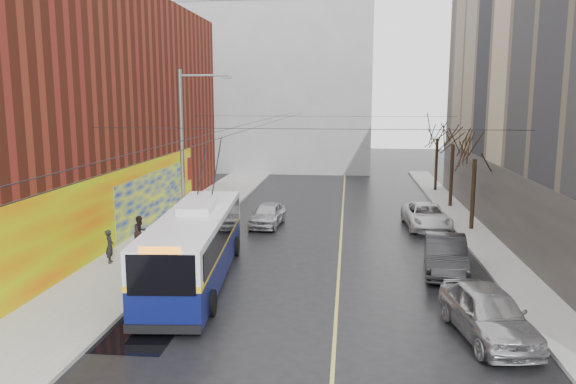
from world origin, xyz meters
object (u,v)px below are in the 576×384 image
object	(u,v)px
parked_car_b	(445,255)
parked_car_a	(488,313)
streetlight_pole	(185,155)
tree_near	(476,146)
pedestrian_a	(110,246)
following_car	(268,214)
tree_mid	(454,133)
trolleybus	(195,245)
pedestrian_c	(176,223)
parked_car_c	(426,216)
pedestrian_b	(140,232)
tree_far	(438,129)

from	to	relation	value
parked_car_b	parked_car_a	bearing A→B (deg)	-81.95
streetlight_pole	tree_near	size ratio (longest dim) A/B	1.41
parked_car_b	pedestrian_a	world-z (taller)	pedestrian_a
pedestrian_a	tree_near	bearing A→B (deg)	-79.56
following_car	tree_mid	bearing A→B (deg)	34.85
trolleybus	parked_car_a	world-z (taller)	trolleybus
pedestrian_c	parked_car_c	bearing A→B (deg)	-128.75
streetlight_pole	pedestrian_c	xyz separation A→B (m)	(-1.14, 1.78, -3.81)
tree_near	parked_car_b	world-z (taller)	tree_near
following_car	pedestrian_c	world-z (taller)	pedestrian_c
tree_near	parked_car_c	size ratio (longest dim) A/B	1.24
parked_car_a	pedestrian_b	bearing A→B (deg)	139.89
streetlight_pole	pedestrian_a	world-z (taller)	streetlight_pole
pedestrian_b	tree_near	bearing A→B (deg)	-44.31
streetlight_pole	parked_car_b	world-z (taller)	streetlight_pole
streetlight_pole	parked_car_c	bearing A→B (deg)	27.37
tree_near	trolleybus	bearing A→B (deg)	-142.03
trolleybus	tree_mid	bearing A→B (deg)	47.45
tree_near	streetlight_pole	bearing A→B (deg)	-158.38
tree_mid	tree_near	bearing A→B (deg)	-90.00
parked_car_a	tree_mid	bearing A→B (deg)	73.47
tree_mid	pedestrian_a	size ratio (longest dim) A/B	4.32
parked_car_a	following_car	world-z (taller)	parked_car_a
streetlight_pole	parked_car_c	xyz separation A→B (m)	(12.63, 6.53, -4.13)
streetlight_pole	pedestrian_a	size ratio (longest dim) A/B	5.82
pedestrian_a	pedestrian_c	distance (m)	4.92
parked_car_b	pedestrian_b	distance (m)	14.76
parked_car_b	tree_near	bearing A→B (deg)	77.15
pedestrian_c	following_car	bearing A→B (deg)	-103.38
parked_car_b	pedestrian_c	distance (m)	14.03
streetlight_pole	parked_car_a	bearing A→B (deg)	-35.83
tree_near	parked_car_b	bearing A→B (deg)	-108.98
tree_far	tree_near	bearing A→B (deg)	-90.00
trolleybus	parked_car_b	distance (m)	10.90
pedestrian_a	pedestrian_b	xyz separation A→B (m)	(0.51, 2.49, 0.07)
trolleybus	pedestrian_b	size ratio (longest dim) A/B	7.12
trolleybus	pedestrian_a	xyz separation A→B (m)	(-4.50, 1.68, -0.64)
tree_mid	pedestrian_c	bearing A→B (deg)	-145.41
tree_mid	pedestrian_b	distance (m)	22.39
streetlight_pole	tree_mid	bearing A→B (deg)	40.65
pedestrian_a	pedestrian_b	bearing A→B (deg)	-27.26
parked_car_b	pedestrian_a	size ratio (longest dim) A/B	3.21
trolleybus	parked_car_a	size ratio (longest dim) A/B	2.44
pedestrian_b	pedestrian_c	distance (m)	2.43
tree_near	tree_mid	size ratio (longest dim) A/B	0.96
pedestrian_a	pedestrian_b	distance (m)	2.55
tree_far	parked_car_a	distance (m)	29.48
tree_near	pedestrian_c	size ratio (longest dim) A/B	3.61
parked_car_a	pedestrian_c	distance (m)	17.43
following_car	pedestrian_c	distance (m)	6.06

